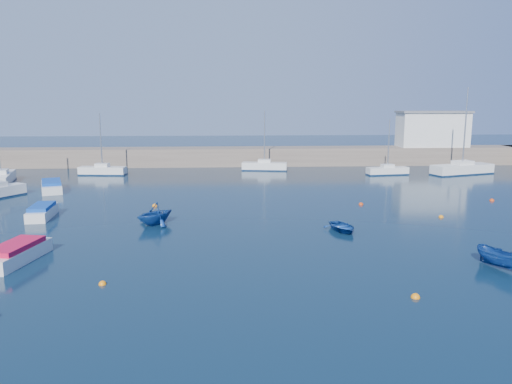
{
  "coord_description": "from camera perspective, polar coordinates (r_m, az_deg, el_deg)",
  "views": [
    {
      "loc": [
        -0.63,
        -27.1,
        9.37
      ],
      "look_at": [
        1.82,
        15.22,
        1.6
      ],
      "focal_mm": 35.0,
      "sensor_mm": 36.0,
      "label": 1
    }
  ],
  "objects": [
    {
      "name": "dinghy_left",
      "position": [
        38.95,
        -11.48,
        -2.43
      ],
      "size": [
        4.33,
        4.35,
        1.74
      ],
      "primitive_type": "imported",
      "rotation": [
        0.0,
        0.0,
        -0.75
      ],
      "color": "navy",
      "rests_on": "ground"
    },
    {
      "name": "sailboat_8",
      "position": [
        69.91,
        22.49,
        2.47
      ],
      "size": [
        8.84,
        4.92,
        11.05
      ],
      "rotation": [
        0.0,
        0.0,
        1.89
      ],
      "color": "silver",
      "rests_on": "ground"
    },
    {
      "name": "sailboat_4",
      "position": [
        64.26,
        -27.11,
        1.43
      ],
      "size": [
        4.02,
        7.95,
        9.96
      ],
      "rotation": [
        0.0,
        0.0,
        0.26
      ],
      "color": "silver",
      "rests_on": "ground"
    },
    {
      "name": "motorboat_0",
      "position": [
        32.8,
        -25.75,
        -6.31
      ],
      "size": [
        2.68,
        5.27,
        1.12
      ],
      "rotation": [
        0.0,
        0.0,
        -0.19
      ],
      "color": "silver",
      "rests_on": "ground"
    },
    {
      "name": "buoy_5",
      "position": [
        25.79,
        17.75,
        -11.44
      ],
      "size": [
        0.45,
        0.45,
        0.45
      ],
      "primitive_type": "sphere",
      "color": "orange",
      "rests_on": "ground"
    },
    {
      "name": "buoy_0",
      "position": [
        27.43,
        -17.13,
        -10.07
      ],
      "size": [
        0.41,
        0.41,
        0.41
      ],
      "primitive_type": "sphere",
      "color": "orange",
      "rests_on": "ground"
    },
    {
      "name": "sailboat_6",
      "position": [
        68.22,
        0.97,
        3.0
      ],
      "size": [
        6.27,
        2.64,
        8.07
      ],
      "rotation": [
        0.0,
        0.0,
        1.41
      ],
      "color": "silver",
      "rests_on": "ground"
    },
    {
      "name": "sailboat_5",
      "position": [
        66.91,
        -17.14,
        2.38
      ],
      "size": [
        6.04,
        2.3,
        7.83
      ],
      "rotation": [
        0.0,
        0.0,
        1.46
      ],
      "color": "silver",
      "rests_on": "ground"
    },
    {
      "name": "buoy_1",
      "position": [
        46.63,
        11.91,
        -1.43
      ],
      "size": [
        0.44,
        0.44,
        0.44
      ],
      "primitive_type": "sphere",
      "color": "#C2370E",
      "rests_on": "ground"
    },
    {
      "name": "motorboat_2",
      "position": [
        56.69,
        -22.33,
        0.63
      ],
      "size": [
        3.68,
        5.83,
        1.13
      ],
      "rotation": [
        0.0,
        0.0,
        0.35
      ],
      "color": "silver",
      "rests_on": "ground"
    },
    {
      "name": "dinghy_center",
      "position": [
        36.96,
        9.86,
        -3.96
      ],
      "size": [
        2.8,
        3.41,
        0.62
      ],
      "primitive_type": "imported",
      "rotation": [
        0.0,
        0.0,
        0.25
      ],
      "color": "navy",
      "rests_on": "ground"
    },
    {
      "name": "buoy_2",
      "position": [
        43.42,
        20.39,
        -2.74
      ],
      "size": [
        0.4,
        0.4,
        0.4
      ],
      "primitive_type": "sphere",
      "color": "orange",
      "rests_on": "ground"
    },
    {
      "name": "back_wall",
      "position": [
        73.55,
        -2.82,
        4.08
      ],
      "size": [
        96.0,
        4.5,
        2.6
      ],
      "primitive_type": "cube",
      "color": "#6E6054",
      "rests_on": "ground"
    },
    {
      "name": "ground",
      "position": [
        28.69,
        -1.9,
        -8.69
      ],
      "size": [
        220.0,
        220.0,
        0.0
      ],
      "primitive_type": "plane",
      "color": "#0C2236",
      "rests_on": "ground"
    },
    {
      "name": "buoy_4",
      "position": [
        52.41,
        25.35,
        -0.93
      ],
      "size": [
        0.46,
        0.46,
        0.46
      ],
      "primitive_type": "sphere",
      "color": "#C2370E",
      "rests_on": "ground"
    },
    {
      "name": "dinghy_right",
      "position": [
        31.64,
        26.15,
        -6.83
      ],
      "size": [
        2.26,
        3.23,
        1.17
      ],
      "primitive_type": "imported",
      "rotation": [
        0.0,
        0.0,
        0.41
      ],
      "color": "navy",
      "rests_on": "ground"
    },
    {
      "name": "harbor_office",
      "position": [
        79.38,
        19.52,
        6.71
      ],
      "size": [
        10.0,
        4.0,
        5.0
      ],
      "primitive_type": "cube",
      "color": "silver",
      "rests_on": "back_wall"
    },
    {
      "name": "sailboat_7",
      "position": [
        66.29,
        14.79,
        2.39
      ],
      "size": [
        5.48,
        2.22,
        7.09
      ],
      "rotation": [
        0.0,
        0.0,
        1.71
      ],
      "color": "silver",
      "rests_on": "ground"
    },
    {
      "name": "motorboat_1",
      "position": [
        44.08,
        -23.25,
        -2.07
      ],
      "size": [
        1.92,
        4.52,
        1.08
      ],
      "rotation": [
        0.0,
        0.0,
        0.09
      ],
      "color": "silver",
      "rests_on": "ground"
    },
    {
      "name": "buoy_3",
      "position": [
        45.86,
        -11.48,
        -1.61
      ],
      "size": [
        0.49,
        0.49,
        0.49
      ],
      "primitive_type": "sphere",
      "color": "orange",
      "rests_on": "ground"
    }
  ]
}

